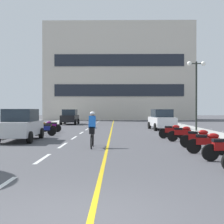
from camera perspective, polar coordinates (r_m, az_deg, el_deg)
name	(u,v)px	position (r m, az deg, el deg)	size (l,w,h in m)	color
ground_plane	(109,130)	(25.69, -0.68, -3.53)	(140.00, 140.00, 0.00)	#47474C
curb_left	(36,127)	(29.72, -14.56, -2.88)	(2.40, 72.00, 0.12)	#A8A8A3
curb_right	(183,127)	(29.40, 13.66, -2.92)	(2.40, 72.00, 0.12)	#A8A8A3
lane_dash_1	(43,159)	(11.09, -13.26, -8.77)	(0.14, 2.20, 0.01)	silver
lane_dash_2	(63,145)	(14.96, -9.51, -6.37)	(0.14, 2.20, 0.01)	silver
lane_dash_3	(74,138)	(18.89, -7.33, -4.95)	(0.14, 2.20, 0.01)	silver
lane_dash_4	(82,133)	(22.84, -5.91, -4.02)	(0.14, 2.20, 0.01)	silver
lane_dash_5	(87,129)	(26.81, -4.91, -3.35)	(0.14, 2.20, 0.01)	silver
lane_dash_6	(91,127)	(30.78, -4.17, -2.86)	(0.14, 2.20, 0.01)	silver
lane_dash_7	(94,125)	(34.76, -3.60, -2.49)	(0.14, 2.20, 0.01)	silver
lane_dash_8	(96,123)	(38.75, -3.14, -2.18)	(0.14, 2.20, 0.01)	silver
lane_dash_9	(98,122)	(42.74, -2.78, -1.94)	(0.14, 2.20, 0.01)	silver
lane_dash_10	(99,121)	(46.72, -2.47, -1.74)	(0.14, 2.20, 0.01)	silver
lane_dash_11	(101,120)	(50.72, -2.21, -1.57)	(0.14, 2.20, 0.01)	silver
centre_line_yellow	(112,128)	(28.67, -0.03, -3.11)	(0.12, 66.00, 0.01)	gold
office_building	(119,73)	(54.07, 1.33, 7.51)	(25.97, 8.20, 16.87)	beige
street_lamp_mid	(196,80)	(24.46, 16.01, 5.91)	(1.46, 0.36, 5.51)	black
parked_car_near	(21,125)	(17.65, -17.20, -2.37)	(2.05, 4.26, 1.82)	black
parked_car_mid	(162,119)	(26.59, 9.60, -1.42)	(2.16, 4.31, 1.82)	black
parked_car_far	(70,117)	(36.07, -8.16, -0.93)	(1.93, 4.20, 1.82)	black
motorcycle_2	(208,142)	(12.38, 18.14, -5.62)	(1.64, 0.78, 0.92)	black
motorcycle_3	(199,138)	(14.21, 16.47, -4.84)	(1.66, 0.73, 0.92)	black
motorcycle_4	(183,133)	(16.83, 13.57, -4.01)	(1.69, 0.60, 0.92)	black
motorcycle_5	(173,131)	(18.45, 11.70, -3.62)	(1.66, 0.72, 0.92)	black
motorcycle_6	(44,129)	(20.66, -13.08, -3.19)	(1.70, 0.60, 0.92)	black
motorcycle_7	(45,127)	(22.53, -12.78, -2.89)	(1.70, 0.60, 0.92)	black
motorcycle_8	(51,126)	(24.13, -11.70, -2.67)	(1.68, 0.67, 0.92)	black
cyclist_rider	(92,129)	(13.91, -3.86, -3.22)	(0.42, 1.77, 1.71)	black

